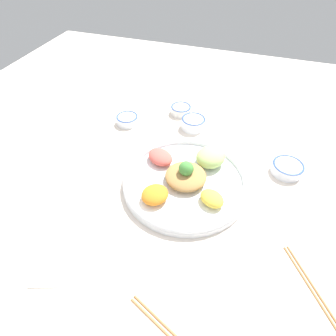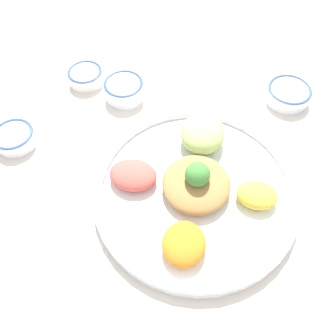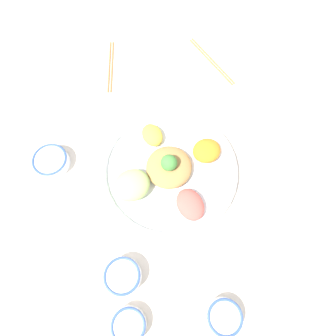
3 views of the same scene
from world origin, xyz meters
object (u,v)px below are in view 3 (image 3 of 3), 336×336
Objects in this scene: sauce_bowl_red at (129,325)px; rice_bowl_plain at (123,276)px; salad_platter at (169,171)px; chopsticks_pair_near at (111,66)px; sauce_bowl_dark at (51,161)px; serving_spoon_main at (155,87)px; rice_bowl_blue at (224,317)px; chopsticks_pair_far at (212,60)px; serving_spoon_extra at (286,102)px.

rice_bowl_plain is (-0.09, -0.08, 0.01)m from sauce_bowl_red.
salad_platter is 2.14× the size of chopsticks_pair_near.
salad_platter is 3.91× the size of sauce_bowl_dark.
serving_spoon_main is (-0.56, -0.26, -0.02)m from rice_bowl_plain.
serving_spoon_main is at bearing -133.18° from rice_bowl_blue.
salad_platter is 4.29× the size of rice_bowl_plain.
sauce_bowl_dark is 0.41m from rice_bowl_plain.
serving_spoon_main is (0.21, -0.11, -0.00)m from chopsticks_pair_far.
chopsticks_pair_near is 1.52× the size of serving_spoon_extra.
rice_bowl_blue is 0.71× the size of serving_spoon_extra.
salad_platter is 0.46m from chopsticks_pair_near.
chopsticks_pair_near reaches higher than serving_spoon_extra.
sauce_bowl_red reaches higher than chopsticks_pair_near.
rice_bowl_blue reaches higher than serving_spoon_extra.
salad_platter is at bearing 125.23° from chopsticks_pair_far.
serving_spoon_main is 0.45m from serving_spoon_extra.
chopsticks_pair_near is (-0.40, -0.07, -0.02)m from sauce_bowl_dark.
sauce_bowl_dark is 0.42m from serving_spoon_main.
sauce_bowl_red is at bearing 62.43° from sauce_bowl_dark.
serving_spoon_main is at bearing -139.30° from salad_platter.
rice_bowl_blue is at bearing 101.79° from rice_bowl_plain.
sauce_bowl_red reaches higher than chopsticks_pair_far.
sauce_bowl_red is 0.67× the size of serving_spoon_main.
chopsticks_pair_far is 0.30m from serving_spoon_extra.
sauce_bowl_red is 0.83× the size of sauce_bowl_dark.
serving_spoon_main is at bearing -154.83° from rice_bowl_plain.
rice_bowl_plain reaches higher than sauce_bowl_red.
serving_spoon_main is at bearing 164.34° from sauce_bowl_dark.
rice_bowl_plain is 0.50× the size of chopsticks_pair_near.
serving_spoon_main is (-0.41, 0.11, -0.02)m from sauce_bowl_dark.
chopsticks_pair_far is at bearing -167.53° from salad_platter.
chopsticks_pair_near is 0.19m from serving_spoon_main.
sauce_bowl_dark is 1.10× the size of rice_bowl_plain.
chopsticks_pair_far is at bearing -149.03° from rice_bowl_blue.
rice_bowl_plain is at bearing 124.04° from chopsticks_pair_far.
sauce_bowl_red is 0.73m from serving_spoon_main.
serving_spoon_main is (-0.24, -0.21, -0.02)m from salad_platter.
rice_bowl_blue is at bearing 81.73° from sauce_bowl_dark.
salad_platter is 0.46m from chopsticks_pair_far.
rice_bowl_blue is (-0.14, 0.19, -0.00)m from sauce_bowl_red.
sauce_bowl_red is 0.45× the size of chopsticks_pair_near.
salad_platter is 0.42m from sauce_bowl_red.
serving_spoon_extra is at bearing -160.84° from chopsticks_pair_far.
serving_spoon_extra is (-0.20, 0.59, -0.00)m from chopsticks_pair_near.
rice_bowl_blue is (0.26, 0.32, -0.00)m from salad_platter.
salad_platter is 0.32m from rice_bowl_plain.
sauce_bowl_red is 0.82m from chopsticks_pair_near.
sauce_bowl_red is at bearing -174.28° from chopsticks_pair_near.
chopsticks_pair_near is 0.82× the size of chopsticks_pair_far.
sauce_bowl_dark is at bearing -63.12° from salad_platter.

